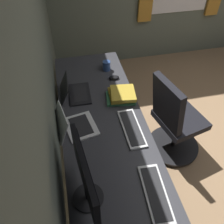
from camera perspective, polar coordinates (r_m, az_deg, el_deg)
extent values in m
cube|color=slate|center=(1.58, -17.46, 7.37)|extent=(4.76, 0.10, 2.60)
cube|color=#38383D|center=(1.96, -1.43, -5.10)|extent=(2.36, 0.71, 0.03)
cylinder|color=silver|center=(3.05, -0.08, 7.25)|extent=(0.05, 0.05, 0.70)
cylinder|color=silver|center=(3.01, -11.13, 5.63)|extent=(0.05, 0.05, 0.70)
cube|color=#38383D|center=(2.59, -4.36, -1.31)|extent=(0.40, 0.50, 0.69)
cube|color=silver|center=(2.62, 1.11, -0.45)|extent=(0.37, 0.01, 0.61)
cylinder|color=black|center=(1.64, -5.64, -19.55)|extent=(0.20, 0.20, 0.01)
cylinder|color=black|center=(1.59, -5.79, -18.68)|extent=(0.04, 0.04, 0.10)
cube|color=black|center=(1.41, -6.43, -14.79)|extent=(0.52, 0.09, 0.33)
cube|color=black|center=(1.41, -5.72, -14.74)|extent=(0.48, 0.06, 0.29)
cube|color=black|center=(2.29, -7.64, 4.30)|extent=(0.32, 0.20, 0.01)
cube|color=#262628|center=(2.29, -7.66, 4.46)|extent=(0.25, 0.13, 0.00)
cube|color=black|center=(2.24, -11.35, 5.59)|extent=(0.31, 0.10, 0.17)
cube|color=#4C1960|center=(2.24, -11.35, 5.59)|extent=(0.28, 0.08, 0.14)
cube|color=white|center=(1.99, -7.40, -3.40)|extent=(0.32, 0.29, 0.01)
cube|color=#262628|center=(1.99, -7.42, -3.24)|extent=(0.25, 0.19, 0.00)
cube|color=white|center=(1.89, -12.27, -2.49)|extent=(0.30, 0.14, 0.21)
cube|color=navy|center=(1.89, -12.27, -2.49)|extent=(0.26, 0.12, 0.18)
cube|color=silver|center=(1.97, 4.69, -3.87)|extent=(0.42, 0.14, 0.02)
cube|color=#2D2D30|center=(1.96, 4.71, -3.66)|extent=(0.38, 0.12, 0.00)
cube|color=silver|center=(1.67, 10.29, -18.49)|extent=(0.43, 0.17, 0.02)
cube|color=#2D2D30|center=(1.66, 10.34, -18.32)|extent=(0.38, 0.13, 0.00)
ellipsoid|color=black|center=(2.45, 0.49, 8.18)|extent=(0.06, 0.10, 0.03)
cube|color=#3D8456|center=(2.22, 2.09, 3.35)|extent=(0.23, 0.29, 0.02)
cube|color=gold|center=(2.22, 2.19, 4.16)|extent=(0.23, 0.23, 0.03)
cube|color=gold|center=(2.19, 2.61, 4.42)|extent=(0.25, 0.25, 0.03)
cylinder|color=#335193|center=(2.57, -1.31, 10.95)|extent=(0.08, 0.08, 0.10)
torus|color=#335193|center=(2.61, -1.55, 11.67)|extent=(0.06, 0.01, 0.06)
cube|color=black|center=(2.51, 15.93, -1.71)|extent=(0.52, 0.51, 0.07)
cube|color=black|center=(2.20, 13.09, 1.63)|extent=(0.42, 0.22, 0.50)
cylinder|color=black|center=(2.66, 15.02, -4.93)|extent=(0.05, 0.05, 0.37)
cylinder|color=black|center=(2.82, 14.26, -7.60)|extent=(0.56, 0.56, 0.03)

